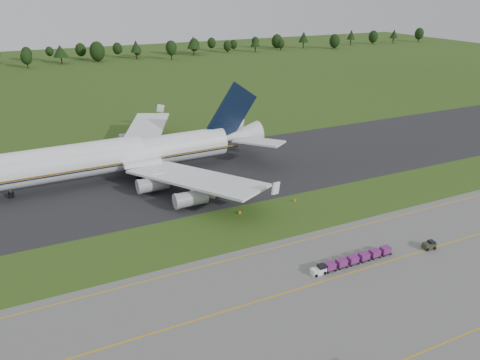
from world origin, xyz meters
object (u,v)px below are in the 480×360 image
aircraft (118,156)px  utility_cart (429,246)px  edge_markers (268,207)px  baggage_train (351,260)px

aircraft → utility_cart: bearing=-53.2°
edge_markers → utility_cart: bearing=-56.7°
utility_cart → baggage_train: bearing=172.9°
utility_cart → edge_markers: 31.68m
aircraft → utility_cart: size_ratio=32.37×
utility_cart → edge_markers: utility_cart is taller
aircraft → edge_markers: aircraft is taller
aircraft → edge_markers: 38.23m
baggage_train → utility_cart: 15.43m
aircraft → edge_markers: size_ratio=5.36×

